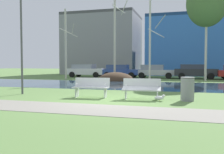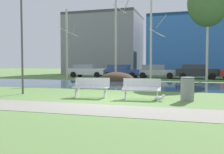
{
  "view_description": "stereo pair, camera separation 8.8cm",
  "coord_description": "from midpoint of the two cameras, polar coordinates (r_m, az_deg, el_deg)",
  "views": [
    {
      "loc": [
        2.83,
        -9.66,
        1.47
      ],
      "look_at": [
        -0.29,
        1.21,
        0.9
      ],
      "focal_mm": 40.36,
      "sensor_mm": 36.0,
      "label": 1
    },
    {
      "loc": [
        2.92,
        -9.63,
        1.47
      ],
      "look_at": [
        -0.29,
        1.21,
        0.9
      ],
      "focal_mm": 40.36,
      "sensor_mm": 36.0,
      "label": 2
    }
  ],
  "objects": [
    {
      "name": "ground_plane",
      "position": [
        19.91,
        7.67,
        -1.38
      ],
      "size": [
        120.0,
        120.0,
        0.0
      ],
      "primitive_type": "plane",
      "color": "#5B7F42"
    },
    {
      "name": "birch_far_left",
      "position": [
        25.35,
        -10.51,
        7.46
      ],
      "size": [
        1.42,
        2.29,
        6.89
      ],
      "color": "#BCB7A8",
      "rests_on": "ground"
    },
    {
      "name": "soil_mound",
      "position": [
        23.1,
        0.72,
        -0.77
      ],
      "size": [
        3.31,
        3.14,
        1.52
      ],
      "primitive_type": "ellipsoid",
      "color": "#423021",
      "rests_on": "ground"
    },
    {
      "name": "bench_right",
      "position": [
        10.66,
        6.48,
        -2.51
      ],
      "size": [
        1.64,
        0.69,
        0.87
      ],
      "color": "silver",
      "rests_on": "ground"
    },
    {
      "name": "parked_hatch_third_silver",
      "position": [
        27.31,
        9.56,
        1.34
      ],
      "size": [
        4.24,
        2.02,
        1.44
      ],
      "color": "#B2B5BC",
      "rests_on": "ground"
    },
    {
      "name": "birch_center",
      "position": [
        24.55,
        20.57,
        15.41
      ],
      "size": [
        3.53,
        3.53,
        9.01
      ],
      "color": "beige",
      "rests_on": "ground"
    },
    {
      "name": "parked_van_nearest_white",
      "position": [
        29.02,
        -5.97,
        1.51
      ],
      "size": [
        4.31,
        2.16,
        1.48
      ],
      "color": "silver",
      "rests_on": "ground"
    },
    {
      "name": "trash_bin",
      "position": [
        10.55,
        16.48,
        -2.53
      ],
      "size": [
        0.56,
        0.56,
        0.96
      ],
      "color": "gray",
      "rests_on": "ground"
    },
    {
      "name": "parked_wagon_fourth_dark",
      "position": [
        26.83,
        18.15,
        1.27
      ],
      "size": [
        4.17,
        2.01,
        1.48
      ],
      "color": "#282B30",
      "rests_on": "ground"
    },
    {
      "name": "paved_path_strip",
      "position": [
        8.3,
        -4.54,
        -7.29
      ],
      "size": [
        60.0,
        1.97,
        0.01
      ],
      "primitive_type": "cube",
      "color": "gray",
      "rests_on": "ground"
    },
    {
      "name": "building_blue_store",
      "position": [
        37.05,
        18.94,
        6.61
      ],
      "size": [
        13.6,
        9.08,
        7.97
      ],
      "color": "#3870C6",
      "rests_on": "ground"
    },
    {
      "name": "bench_left",
      "position": [
        11.25,
        -4.95,
        -2.22
      ],
      "size": [
        1.64,
        0.7,
        0.87
      ],
      "color": "silver",
      "rests_on": "ground"
    },
    {
      "name": "parked_sedan_second_blue",
      "position": [
        27.82,
        1.69,
        1.41
      ],
      "size": [
        4.11,
        1.98,
        1.43
      ],
      "color": "#2D4793",
      "rests_on": "ground"
    },
    {
      "name": "building_grey_warehouse",
      "position": [
        39.18,
        -2.07,
        7.32
      ],
      "size": [
        10.75,
        8.2,
        9.02
      ],
      "color": "gray",
      "rests_on": "ground"
    },
    {
      "name": "seagull",
      "position": [
        10.3,
        10.52,
        -4.63
      ],
      "size": [
        0.46,
        0.17,
        0.27
      ],
      "color": "white",
      "rests_on": "ground"
    },
    {
      "name": "birch_center_left",
      "position": [
        23.57,
        8.59,
        8.52
      ],
      "size": [
        1.51,
        2.7,
        7.46
      ],
      "color": "beige",
      "rests_on": "ground"
    },
    {
      "name": "river_band",
      "position": [
        17.82,
        6.69,
        -1.86
      ],
      "size": [
        80.0,
        7.42,
        0.01
      ],
      "primitive_type": "cube",
      "color": "#284256",
      "rests_on": "ground"
    },
    {
      "name": "streetlamp",
      "position": [
        13.34,
        -20.05,
        10.75
      ],
      "size": [
        0.32,
        0.32,
        4.94
      ],
      "color": "#4C4C51",
      "rests_on": "ground"
    },
    {
      "name": "birch_left",
      "position": [
        25.05,
        0.6,
        9.96
      ],
      "size": [
        1.44,
        2.36,
        8.89
      ],
      "color": "beige",
      "rests_on": "ground"
    }
  ]
}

